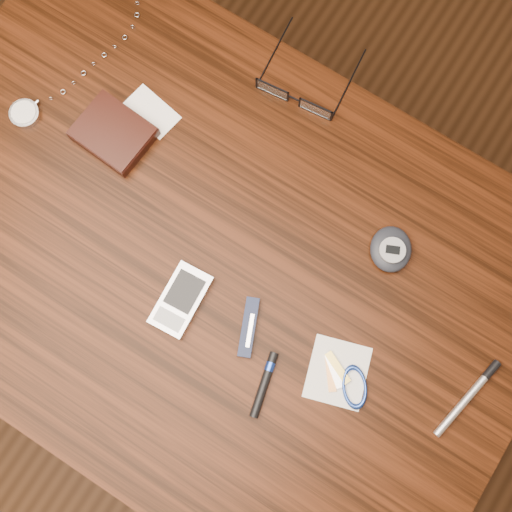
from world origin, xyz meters
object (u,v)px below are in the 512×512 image
object	(u,v)px
pedometer	(391,249)
eyeglasses	(296,96)
desk	(212,267)
wallet_and_card	(114,133)
pocket_watch	(31,107)
pda_phone	(181,300)
silver_pen	(472,392)
pocket_knife	(249,327)
notepad_keys	(346,380)

from	to	relation	value
pedometer	eyeglasses	bearing A→B (deg)	151.82
desk	wallet_and_card	size ratio (longest dim) A/B	7.06
desk	pocket_watch	xyz separation A→B (m)	(-0.35, 0.05, 0.11)
pda_phone	pedometer	world-z (taller)	pedometer
pocket_watch	wallet_and_card	bearing A→B (deg)	13.76
silver_pen	eyeglasses	bearing A→B (deg)	151.05
pocket_knife	silver_pen	distance (m)	0.33
wallet_and_card	notepad_keys	size ratio (longest dim) A/B	1.20
notepad_keys	pocket_knife	size ratio (longest dim) A/B	1.37
wallet_and_card	pocket_watch	xyz separation A→B (m)	(-0.13, -0.03, -0.01)
desk	pda_phone	xyz separation A→B (m)	(0.01, -0.08, 0.11)
pocket_watch	pedometer	world-z (taller)	pedometer
wallet_and_card	pocket_knife	size ratio (longest dim) A/B	1.64
pocket_watch	silver_pen	bearing A→B (deg)	-1.00
notepad_keys	silver_pen	world-z (taller)	silver_pen
notepad_keys	pocket_knife	xyz separation A→B (m)	(-0.16, -0.01, 0.00)
desk	pedometer	distance (m)	0.29
notepad_keys	pda_phone	bearing A→B (deg)	-173.22
pocket_knife	silver_pen	bearing A→B (deg)	16.27
desk	pocket_watch	size ratio (longest dim) A/B	2.81
desk	pocket_watch	bearing A→B (deg)	172.38
pda_phone	pocket_knife	world-z (taller)	pda_phone
eyeglasses	wallet_and_card	bearing A→B (deg)	-135.25
pocket_knife	silver_pen	world-z (taller)	same
notepad_keys	pocket_knife	bearing A→B (deg)	-175.77
pedometer	pocket_knife	distance (m)	0.24
pocket_watch	pda_phone	xyz separation A→B (m)	(0.36, -0.12, 0.00)
silver_pen	pocket_watch	bearing A→B (deg)	179.00
wallet_and_card	pda_phone	bearing A→B (deg)	-34.89
pocket_watch	pocket_knife	distance (m)	0.47
eyeglasses	notepad_keys	size ratio (longest dim) A/B	1.24
eyeglasses	notepad_keys	world-z (taller)	eyeglasses
eyeglasses	pda_phone	size ratio (longest dim) A/B	1.40
pedometer	notepad_keys	bearing A→B (deg)	-77.75
wallet_and_card	pedometer	size ratio (longest dim) A/B	1.61
desk	pocket_knife	xyz separation A→B (m)	(0.11, -0.06, 0.11)
desk	silver_pen	world-z (taller)	silver_pen
pda_phone	pocket_knife	distance (m)	0.11
pda_phone	pedometer	bearing A→B (deg)	46.03
pda_phone	silver_pen	world-z (taller)	pda_phone
silver_pen	pda_phone	bearing A→B (deg)	-165.12
silver_pen	wallet_and_card	bearing A→B (deg)	175.87
wallet_and_card	pocket_knife	world-z (taller)	wallet_and_card
pedometer	pocket_knife	size ratio (longest dim) A/B	1.02
pedometer	silver_pen	distance (m)	0.23
eyeglasses	silver_pen	bearing A→B (deg)	-28.95
eyeglasses	pedometer	xyz separation A→B (m)	(0.24, -0.13, -0.00)
pda_phone	eyeglasses	bearing A→B (deg)	94.10
pocket_watch	silver_pen	world-z (taller)	pocket_watch
notepad_keys	pocket_knife	distance (m)	0.16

